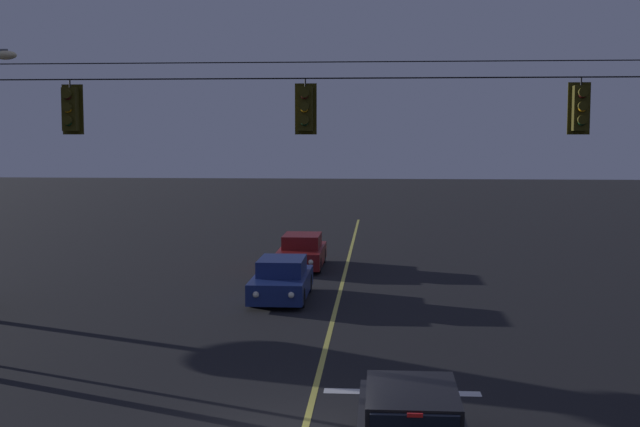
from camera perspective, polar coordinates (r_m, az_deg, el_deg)
The scene contains 8 objects.
lane_centre_stripe at distance 25.00m, azimuth 0.83°, elevation -7.45°, with size 0.14×60.00×0.01m, color #D1C64C.
stop_bar_paint at distance 18.60m, azimuth 5.62°, elevation -12.05°, with size 3.40×0.36×0.01m, color silver.
signal_span_assembly at distance 18.43m, azimuth -0.22°, elevation 1.30°, with size 18.09×0.32×8.19m.
traffic_light_leftmost at distance 19.58m, azimuth -16.68°, elevation 6.84°, with size 0.48×0.41×1.22m.
traffic_light_left_inner at distance 18.40m, azimuth -1.02°, elevation 7.17°, with size 0.48×0.41×1.22m.
traffic_light_centre at distance 18.81m, azimuth 17.36°, elevation 6.89°, with size 0.48×0.41×1.22m.
car_oncoming_lead at distance 28.43m, azimuth -2.63°, elevation -4.56°, with size 1.80×4.42×1.39m.
car_oncoming_trailing at distance 35.06m, azimuth -1.24°, elevation -2.65°, with size 1.80×4.42×1.39m.
Camera 1 is at (1.40, -14.45, 5.59)m, focal length 46.91 mm.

